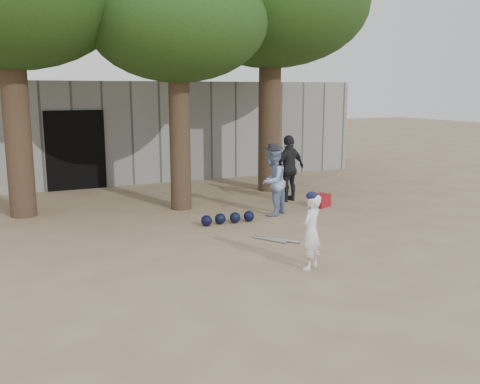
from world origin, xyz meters
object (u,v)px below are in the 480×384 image
red_bag (321,201)px  spectator_blue (273,181)px  boy_player (311,232)px  spectator_dark (289,168)px

red_bag → spectator_blue: bearing=-170.0°
spectator_blue → red_bag: (1.47, 0.26, -0.61)m
spectator_blue → boy_player: bearing=33.5°
boy_player → spectator_blue: spectator_blue is taller
spectator_blue → red_bag: bearing=153.1°
spectator_blue → red_bag: 1.61m
spectator_dark → red_bag: (0.33, -0.93, -0.68)m
boy_player → spectator_dark: (2.36, 4.63, 0.23)m
boy_player → red_bag: boy_player is taller
boy_player → spectator_dark: spectator_dark is taller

